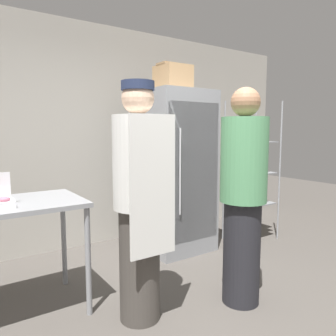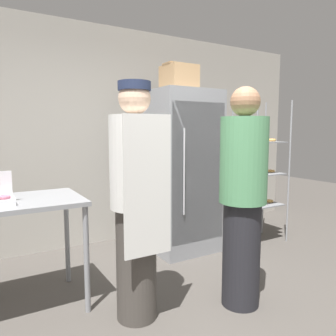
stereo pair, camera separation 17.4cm
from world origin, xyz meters
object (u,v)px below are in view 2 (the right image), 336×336
at_px(baking_rack, 260,172).
at_px(person_baker, 136,199).
at_px(cardboard_storage_box, 179,78).
at_px(person_customer, 243,197).
at_px(refrigerator, 183,172).

bearing_deg(baking_rack, person_baker, -159.36).
relative_size(baking_rack, cardboard_storage_box, 5.05).
bearing_deg(person_customer, refrigerator, 77.68).
height_order(baking_rack, person_baker, baking_rack).
distance_m(cardboard_storage_box, person_baker, 1.93).
height_order(person_baker, person_customer, person_baker).
height_order(cardboard_storage_box, person_baker, cardboard_storage_box).
bearing_deg(refrigerator, baking_rack, -14.09).
bearing_deg(cardboard_storage_box, person_baker, -134.08).
distance_m(baking_rack, cardboard_storage_box, 1.56).
bearing_deg(person_customer, person_baker, 162.51).
bearing_deg(person_baker, cardboard_storage_box, 45.92).
bearing_deg(baking_rack, cardboard_storage_box, 161.83).
xyz_separation_m(refrigerator, baking_rack, (1.02, -0.25, -0.04)).
relative_size(cardboard_storage_box, person_baker, 0.20).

